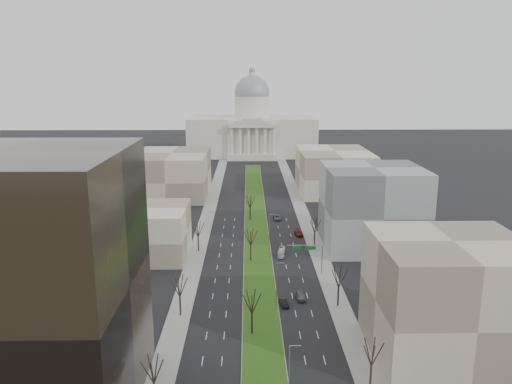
{
  "coord_description": "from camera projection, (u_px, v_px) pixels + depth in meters",
  "views": [
    {
      "loc": [
        -2.66,
        -49.83,
        50.09
      ],
      "look_at": [
        -0.14,
        105.31,
        13.64
      ],
      "focal_mm": 35.0,
      "sensor_mm": 36.0,
      "label": 1
    }
  ],
  "objects": [
    {
      "name": "mast_arm_signs",
      "position": [
        312.0,
        252.0,
        126.98
      ],
      "size": [
        9.12,
        0.24,
        8.09
      ],
      "color": "gray",
      "rests_on": "ground"
    },
    {
      "name": "building_glass_tower",
      "position": [
        12.0,
        288.0,
        72.36
      ],
      "size": [
        34.0,
        30.0,
        40.0
      ],
      "primitive_type": "cube",
      "color": "black",
      "rests_on": "ground"
    },
    {
      "name": "sidewalk_left",
      "position": [
        200.0,
        243.0,
        152.18
      ],
      "size": [
        5.0,
        330.0,
        0.15
      ],
      "primitive_type": "cube",
      "color": "gray",
      "rests_on": "ground"
    },
    {
      "name": "car_grey_far",
      "position": [
        277.0,
        217.0,
        177.32
      ],
      "size": [
        2.62,
        5.48,
        1.51
      ],
      "primitive_type": "imported",
      "rotation": [
        0.0,
        0.0,
        0.02
      ],
      "color": "#56595F",
      "rests_on": "ground"
    },
    {
      "name": "tree_right_mid",
      "position": [
        339.0,
        276.0,
        109.25
      ],
      "size": [
        5.52,
        5.52,
        9.94
      ],
      "color": "black",
      "rests_on": "ground"
    },
    {
      "name": "box_van",
      "position": [
        281.0,
        252.0,
        141.84
      ],
      "size": [
        2.6,
        6.89,
        1.87
      ],
      "primitive_type": "imported",
      "rotation": [
        0.0,
        0.0,
        -0.16
      ],
      "color": "silver",
      "rests_on": "ground"
    },
    {
      "name": "tree_right_near",
      "position": [
        372.0,
        352.0,
        80.16
      ],
      "size": [
        5.16,
        5.16,
        9.29
      ],
      "color": "black",
      "rests_on": "ground"
    },
    {
      "name": "tree_median_b",
      "position": [
        251.0,
        237.0,
        136.24
      ],
      "size": [
        5.4,
        5.4,
        9.72
      ],
      "color": "black",
      "rests_on": "ground"
    },
    {
      "name": "building_far_left",
      "position": [
        173.0,
        174.0,
        213.13
      ],
      "size": [
        30.0,
        40.0,
        18.0
      ],
      "primitive_type": "cube",
      "color": "gray",
      "rests_on": "ground"
    },
    {
      "name": "car_red",
      "position": [
        299.0,
        233.0,
        159.58
      ],
      "size": [
        2.55,
        5.44,
        1.53
      ],
      "primitive_type": "imported",
      "rotation": [
        0.0,
        0.0,
        0.08
      ],
      "color": "#65110D",
      "rests_on": "ground"
    },
    {
      "name": "ground",
      "position": [
        256.0,
        220.0,
        176.8
      ],
      "size": [
        600.0,
        600.0,
        0.0
      ],
      "primitive_type": "plane",
      "color": "black",
      "rests_on": "ground"
    },
    {
      "name": "tree_median_c",
      "position": [
        250.0,
        201.0,
        175.17
      ],
      "size": [
        5.4,
        5.4,
        9.72
      ],
      "color": "black",
      "rests_on": "ground"
    },
    {
      "name": "tree_left_near",
      "position": [
        153.0,
        369.0,
        75.74
      ],
      "size": [
        5.1,
        5.1,
        9.18
      ],
      "color": "black",
      "rests_on": "ground"
    },
    {
      "name": "streetlamp_median_a",
      "position": [
        290.0,
        370.0,
        78.43
      ],
      "size": [
        1.9,
        0.2,
        9.16
      ],
      "color": "gray",
      "rests_on": "ground"
    },
    {
      "name": "tree_right_far",
      "position": [
        315.0,
        225.0,
        148.33
      ],
      "size": [
        5.04,
        5.04,
        9.07
      ],
      "color": "black",
      "rests_on": "ground"
    },
    {
      "name": "car_black",
      "position": [
        284.0,
        302.0,
        111.07
      ],
      "size": [
        2.16,
        4.44,
        1.4
      ],
      "primitive_type": "imported",
      "rotation": [
        0.0,
        0.0,
        0.17
      ],
      "color": "black",
      "rests_on": "ground"
    },
    {
      "name": "car_grey_near",
      "position": [
        300.0,
        296.0,
        114.21
      ],
      "size": [
        2.51,
        5.1,
        1.67
      ],
      "primitive_type": "imported",
      "rotation": [
        0.0,
        0.0,
        0.11
      ],
      "color": "#55575E",
      "rests_on": "ground"
    },
    {
      "name": "building_beige_left",
      "position": [
        141.0,
        232.0,
        140.61
      ],
      "size": [
        26.0,
        22.0,
        14.0
      ],
      "primitive_type": "cube",
      "color": "gray",
      "rests_on": "ground"
    },
    {
      "name": "median",
      "position": [
        256.0,
        220.0,
        175.8
      ],
      "size": [
        8.0,
        222.03,
        0.2
      ],
      "color": "#999993",
      "rests_on": "ground"
    },
    {
      "name": "building_far_right",
      "position": [
        334.0,
        171.0,
        219.1
      ],
      "size": [
        30.0,
        40.0,
        18.0
      ],
      "primitive_type": "cube",
      "color": "gray",
      "rests_on": "ground"
    },
    {
      "name": "tree_left_far",
      "position": [
        198.0,
        229.0,
        143.82
      ],
      "size": [
        5.28,
        5.28,
        9.5
      ],
      "color": "black",
      "rests_on": "ground"
    },
    {
      "name": "streetlamp_median_b",
      "position": [
        277.0,
        281.0,
        112.49
      ],
      "size": [
        1.9,
        0.2,
        9.16
      ],
      "color": "gray",
      "rests_on": "ground"
    },
    {
      "name": "sidewalk_right",
      "position": [
        314.0,
        242.0,
        152.73
      ],
      "size": [
        5.0,
        330.0,
        0.15
      ],
      "primitive_type": "cube",
      "color": "gray",
      "rests_on": "ground"
    },
    {
      "name": "streetlamp_median_c",
      "position": [
        269.0,
        228.0,
        151.43
      ],
      "size": [
        1.9,
        0.2,
        9.16
      ],
      "color": "gray",
      "rests_on": "ground"
    },
    {
      "name": "building_tan_right",
      "position": [
        448.0,
        299.0,
        89.15
      ],
      "size": [
        26.0,
        24.0,
        22.0
      ],
      "primitive_type": "cube",
      "color": "gray",
      "rests_on": "ground"
    },
    {
      "name": "tree_median_a",
      "position": [
        252.0,
        301.0,
        97.3
      ],
      "size": [
        5.4,
        5.4,
        9.72
      ],
      "color": "black",
      "rests_on": "ground"
    },
    {
      "name": "tree_left_mid",
      "position": [
        179.0,
        285.0,
        104.85
      ],
      "size": [
        5.4,
        5.4,
        9.72
      ],
      "color": "black",
      "rests_on": "ground"
    },
    {
      "name": "building_grey_right",
      "position": [
        372.0,
        207.0,
        147.34
      ],
      "size": [
        28.0,
        26.0,
        24.0
      ],
      "primitive_type": "cube",
      "color": "slate",
      "rests_on": "ground"
    },
    {
      "name": "capitol",
      "position": [
        252.0,
        129.0,
        318.68
      ],
      "size": [
        80.0,
        46.0,
        55.0
      ],
      "color": "beige",
      "rests_on": "ground"
    }
  ]
}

